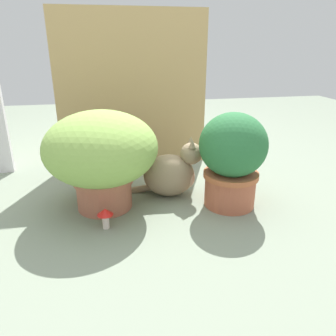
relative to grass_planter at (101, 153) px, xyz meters
name	(u,v)px	position (x,y,z in m)	size (l,w,h in m)	color
ground_plane	(151,204)	(0.22, -0.02, -0.27)	(6.00, 6.00, 0.00)	gray
cardboard_backdrop	(133,92)	(0.20, 0.56, 0.19)	(0.91, 0.03, 0.93)	tan
grass_planter	(101,153)	(0.00, 0.00, 0.00)	(0.52, 0.52, 0.47)	#AD624A
leafy_planter	(232,157)	(0.60, -0.10, -0.03)	(0.31, 0.31, 0.45)	#B35D42
cat	(172,173)	(0.34, 0.06, -0.15)	(0.37, 0.21, 0.32)	#978062
mushroom_ornament_red	(105,214)	(0.00, -0.20, -0.21)	(0.07, 0.07, 0.09)	silver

